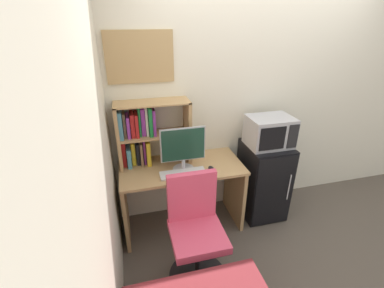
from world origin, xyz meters
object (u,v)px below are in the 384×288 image
Objects in this scene: hutch_bookshelf at (144,133)px; microwave at (270,132)px; monitor at (183,148)px; desk_chair at (196,236)px; computer_mouse at (211,169)px; wall_corkboard at (140,57)px; mini_fridge at (263,180)px; keyboard at (183,173)px.

hutch_bookshelf reaches higher than microwave.
desk_chair is at bearing -92.48° from monitor.
computer_mouse is 0.10× the size of desk_chair.
desk_chair is (-0.97, -0.64, -0.60)m from microwave.
wall_corkboard is (0.03, 0.11, 0.70)m from hutch_bookshelf.
microwave is at bearing 89.87° from mini_fridge.
mini_fridge reaches higher than computer_mouse.
computer_mouse is at bearing -37.03° from wall_corkboard.
microwave is 0.46× the size of desk_chair.
monitor is at bearing -35.63° from hutch_bookshelf.
keyboard is at bearing -179.49° from computer_mouse.
monitor is 0.45× the size of desk_chair.
hutch_bookshelf is 1.57× the size of microwave.
mini_fridge is 1.16m from desk_chair.
keyboard is at bearing -105.30° from monitor.
monitor is at bearing 74.70° from keyboard.
hutch_bookshelf is at bearing -105.70° from wall_corkboard.
monitor is 0.80m from desk_chair.
hutch_bookshelf is 1.30m from microwave.
monitor is at bearing -175.57° from microwave.
hutch_bookshelf reaches higher than computer_mouse.
mini_fridge is 0.90× the size of desk_chair.
monitor is 0.97× the size of microwave.
wall_corkboard is (-0.29, 0.43, 1.02)m from keyboard.
wall_corkboard reaches higher than hutch_bookshelf.
wall_corkboard is (-0.57, 0.43, 1.01)m from computer_mouse.
desk_chair reaches higher than mini_fridge.
desk_chair is (-0.29, -0.48, -0.34)m from computer_mouse.
monitor is 0.92m from wall_corkboard.
computer_mouse is at bearing -28.37° from hutch_bookshelf.
wall_corkboard is (-1.25, 0.28, 1.35)m from mini_fridge.
keyboard is 4.57× the size of computer_mouse.
mini_fridge is (1.28, -0.18, -0.65)m from hutch_bookshelf.
keyboard is 0.28m from computer_mouse.
wall_corkboard reaches higher than monitor.
microwave reaches higher than mini_fridge.
monitor reaches higher than computer_mouse.
monitor is 1.10m from mini_fridge.
hutch_bookshelf is 1.16× the size of wall_corkboard.
keyboard is 1.14m from wall_corkboard.
computer_mouse is at bearing -167.54° from mini_fridge.
monitor is 1.01× the size of keyboard.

